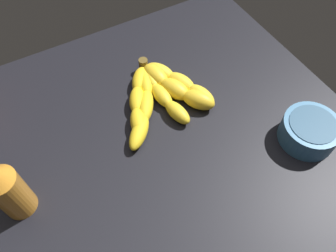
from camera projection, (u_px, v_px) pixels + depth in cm
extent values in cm
cube|color=black|center=(158.00, 155.00, 65.51)|extent=(79.65, 73.79, 4.82)
ellipsoid|color=yellow|center=(140.00, 80.00, 71.34)|extent=(6.78, 7.57, 3.20)
ellipsoid|color=yellow|center=(137.00, 100.00, 68.17)|extent=(6.14, 7.73, 3.20)
ellipsoid|color=yellow|center=(139.00, 123.00, 65.00)|extent=(5.35, 7.71, 3.20)
ellipsoid|color=yellow|center=(146.00, 82.00, 71.15)|extent=(5.81, 8.77, 3.05)
ellipsoid|color=yellow|center=(146.00, 106.00, 67.45)|extent=(7.00, 8.57, 3.05)
ellipsoid|color=yellow|center=(139.00, 132.00, 63.79)|extent=(7.91, 8.03, 3.05)
ellipsoid|color=yellow|center=(150.00, 79.00, 71.66)|extent=(3.69, 7.00, 3.04)
ellipsoid|color=yellow|center=(162.00, 96.00, 68.97)|extent=(3.35, 6.87, 3.04)
ellipsoid|color=yellow|center=(177.00, 112.00, 66.52)|extent=(4.28, 7.19, 3.04)
ellipsoid|color=yellow|center=(156.00, 76.00, 71.66)|extent=(5.06, 7.64, 3.78)
ellipsoid|color=yellow|center=(175.00, 89.00, 69.49)|extent=(6.28, 7.97, 3.78)
ellipsoid|color=yellow|center=(198.00, 100.00, 67.86)|extent=(7.21, 7.92, 3.78)
ellipsoid|color=yellow|center=(160.00, 72.00, 72.42)|extent=(6.50, 7.69, 3.53)
ellipsoid|color=yellow|center=(181.00, 83.00, 70.68)|extent=(5.90, 7.68, 3.53)
ellipsoid|color=yellow|center=(201.00, 96.00, 68.62)|extent=(5.20, 7.53, 3.53)
cylinder|color=brown|center=(143.00, 65.00, 73.60)|extent=(2.00, 2.00, 3.00)
cylinder|color=orange|center=(11.00, 193.00, 53.01)|extent=(5.32, 5.32, 10.04)
cylinder|color=teal|center=(309.00, 131.00, 62.92)|extent=(10.78, 10.78, 4.75)
cylinder|color=navy|center=(310.00, 130.00, 62.59)|extent=(8.84, 8.84, 4.27)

